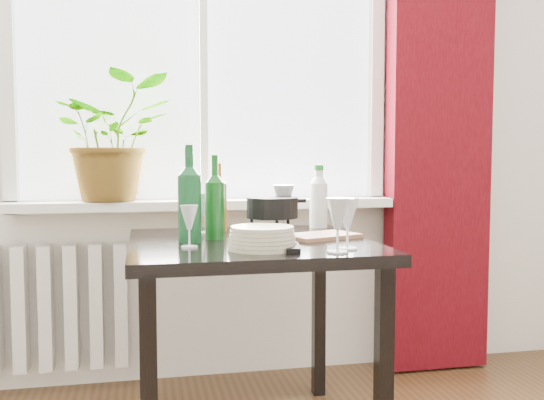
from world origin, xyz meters
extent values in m
cube|color=white|center=(0.00, 2.22, 1.60)|extent=(1.72, 0.08, 1.62)
cube|color=white|center=(0.00, 2.15, 0.82)|extent=(1.72, 0.20, 0.04)
cube|color=#3D050B|center=(1.12, 2.12, 1.30)|extent=(0.50, 0.12, 2.56)
cube|color=silver|center=(-0.75, 2.18, 0.38)|extent=(0.80, 0.10, 0.55)
cube|color=black|center=(0.10, 1.55, 0.72)|extent=(0.85, 0.85, 0.04)
cube|color=black|center=(-0.27, 1.19, 0.35)|extent=(0.05, 0.05, 0.70)
cube|color=black|center=(-0.27, 1.92, 0.35)|extent=(0.05, 0.05, 0.70)
cube|color=black|center=(0.46, 1.19, 0.35)|extent=(0.05, 0.05, 0.70)
cube|color=black|center=(0.46, 1.92, 0.35)|extent=(0.05, 0.05, 0.70)
imported|color=#31741E|center=(-0.40, 2.16, 1.12)|extent=(0.58, 0.53, 0.55)
cylinder|color=beige|center=(0.10, 1.33, 0.78)|extent=(0.26, 0.26, 0.07)
cube|color=black|center=(0.19, 1.29, 0.75)|extent=(0.07, 0.16, 0.02)
cube|color=#956143|center=(0.37, 1.56, 0.75)|extent=(0.30, 0.25, 0.01)
camera|label=1|loc=(-0.27, -0.57, 1.04)|focal=40.00mm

